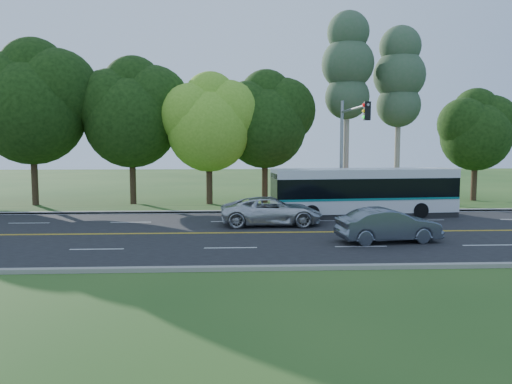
{
  "coord_description": "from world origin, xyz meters",
  "views": [
    {
      "loc": [
        -0.45,
        -23.95,
        4.37
      ],
      "look_at": [
        0.83,
        2.0,
        1.81
      ],
      "focal_mm": 35.0,
      "sensor_mm": 36.0,
      "label": 1
    }
  ],
  "objects_px": {
    "transit_bus": "(364,193)",
    "sedan": "(388,225)",
    "traffic_signal": "(349,138)",
    "suv": "(271,211)"
  },
  "relations": [
    {
      "from": "traffic_signal",
      "to": "sedan",
      "type": "bearing_deg",
      "value": -90.37
    },
    {
      "from": "transit_bus",
      "to": "sedan",
      "type": "height_order",
      "value": "transit_bus"
    },
    {
      "from": "traffic_signal",
      "to": "sedan",
      "type": "xyz_separation_m",
      "value": [
        -0.05,
        -7.99,
        -3.91
      ]
    },
    {
      "from": "traffic_signal",
      "to": "suv",
      "type": "relative_size",
      "value": 1.3
    },
    {
      "from": "transit_bus",
      "to": "suv",
      "type": "height_order",
      "value": "transit_bus"
    },
    {
      "from": "traffic_signal",
      "to": "sedan",
      "type": "distance_m",
      "value": 8.89
    },
    {
      "from": "transit_bus",
      "to": "suv",
      "type": "distance_m",
      "value": 6.33
    },
    {
      "from": "traffic_signal",
      "to": "transit_bus",
      "type": "height_order",
      "value": "traffic_signal"
    },
    {
      "from": "sedan",
      "to": "suv",
      "type": "distance_m",
      "value": 6.78
    },
    {
      "from": "traffic_signal",
      "to": "transit_bus",
      "type": "distance_m",
      "value": 3.39
    }
  ]
}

